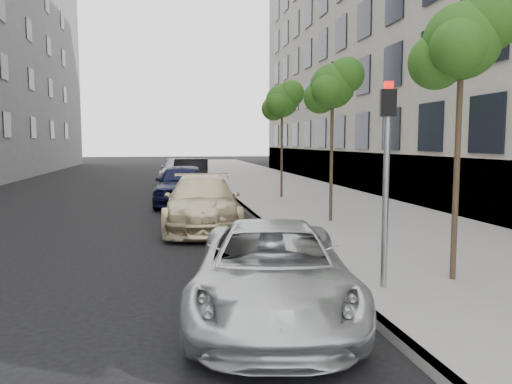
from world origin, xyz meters
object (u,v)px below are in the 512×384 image
object	(u,v)px
sedan_blue	(182,184)
minivan	(272,270)
sedan_black	(191,175)
tree_near	(463,42)
signal_pole	(387,161)
tree_far	(283,101)
tree_mid	(333,86)
suv	(202,203)
sedan_rear	(179,170)

from	to	relation	value
sedan_blue	minivan	bearing A→B (deg)	-80.51
minivan	sedan_black	bearing A→B (deg)	100.66
tree_near	signal_pole	world-z (taller)	tree_near
signal_pole	sedan_blue	size ratio (longest dim) A/B	0.69
tree_near	tree_far	bearing A→B (deg)	90.00
signal_pole	tree_far	bearing A→B (deg)	99.95
tree_near	tree_far	distance (m)	13.00
tree_mid	minivan	distance (m)	8.76
suv	sedan_blue	bearing A→B (deg)	97.83
sedan_blue	tree_mid	bearing A→B (deg)	-47.62
tree_mid	sedan_black	size ratio (longest dim) A/B	0.98
tree_far	sedan_rear	size ratio (longest dim) A/B	0.98
signal_pole	tree_near	bearing A→B (deg)	25.98
tree_far	suv	distance (m)	8.20
tree_near	suv	world-z (taller)	tree_near
tree_mid	suv	bearing A→B (deg)	178.14
sedan_black	minivan	bearing A→B (deg)	-84.40
tree_mid	minivan	size ratio (longest dim) A/B	1.02
suv	sedan_blue	size ratio (longest dim) A/B	1.08
tree_mid	tree_far	bearing A→B (deg)	90.00
minivan	suv	world-z (taller)	suv
sedan_blue	sedan_black	bearing A→B (deg)	89.19
minivan	sedan_rear	distance (m)	24.34
tree_near	sedan_blue	size ratio (longest dim) A/B	1.00
sedan_rear	signal_pole	bearing A→B (deg)	-78.40
sedan_rear	sedan_black	bearing A→B (deg)	-79.65
tree_far	suv	world-z (taller)	tree_far
minivan	sedan_rear	xyz separation A→B (m)	(-0.75, 24.33, 0.07)
tree_mid	signal_pole	world-z (taller)	tree_mid
suv	sedan_blue	distance (m)	5.59
minivan	sedan_blue	bearing A→B (deg)	103.83
suv	sedan_rear	size ratio (longest dim) A/B	1.03
minivan	tree_near	bearing A→B (deg)	23.55
signal_pole	sedan_rear	xyz separation A→B (m)	(-2.72, 23.76, -1.46)
tree_near	sedan_black	xyz separation A→B (m)	(-3.61, 17.96, -3.32)
signal_pole	sedan_rear	size ratio (longest dim) A/B	0.66
signal_pole	suv	world-z (taller)	signal_pole
tree_far	sedan_blue	size ratio (longest dim) A/B	1.02
tree_mid	sedan_black	distance (m)	12.46
minivan	suv	distance (m)	7.46
tree_near	sedan_blue	bearing A→B (deg)	109.24
tree_far	sedan_blue	bearing A→B (deg)	-169.33
signal_pole	sedan_black	size ratio (longest dim) A/B	0.67
signal_pole	sedan_black	world-z (taller)	signal_pole
sedan_blue	suv	bearing A→B (deg)	-80.18
minivan	sedan_black	world-z (taller)	sedan_black
sedan_black	signal_pole	bearing A→B (deg)	-78.21
tree_mid	sedan_blue	world-z (taller)	tree_mid
tree_far	suv	bearing A→B (deg)	-121.11
tree_mid	tree_far	distance (m)	6.50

